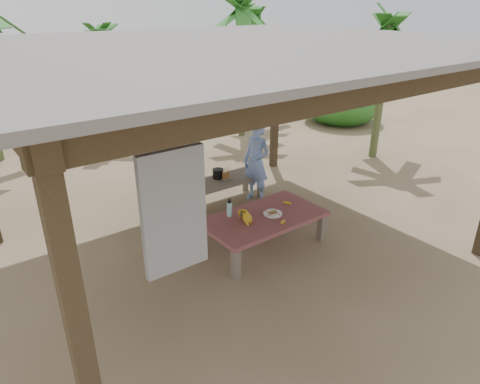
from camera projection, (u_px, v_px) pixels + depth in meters
ground at (232, 247)px, 6.44m from camera, size 80.00×80.00×0.00m
pavilion at (230, 55)px, 5.29m from camera, size 6.60×5.60×2.95m
work_table at (263, 220)px, 6.32m from camera, size 1.81×1.01×0.50m
bench at (206, 187)px, 7.54m from camera, size 2.21×0.63×0.45m
ripe_banana_bunch at (241, 216)px, 6.09m from camera, size 0.35×0.32×0.18m
plate at (273, 214)px, 6.32m from camera, size 0.28×0.28×0.04m
loose_banana_front at (283, 222)px, 6.08m from camera, size 0.17×0.12×0.04m
loose_banana_side at (287, 203)px, 6.65m from camera, size 0.13×0.14×0.04m
water_flask at (229, 209)px, 6.25m from camera, size 0.08×0.08×0.28m
green_banana_stalk at (189, 180)px, 7.27m from camera, size 0.29×0.29×0.33m
cooking_pot at (218, 174)px, 7.74m from camera, size 0.19×0.19×0.16m
skewer_rack at (226, 174)px, 7.64m from camera, size 0.18×0.08×0.24m
woman at (256, 162)px, 7.69m from camera, size 0.46×0.61×1.49m
banana_plant_ne at (242, 20)px, 10.65m from camera, size 1.80×1.80×3.45m
banana_plant_n at (102, 49)px, 10.42m from camera, size 1.80×1.80×2.80m
banana_plant_e at (388, 39)px, 9.15m from camera, size 1.80×1.80×3.13m
banana_plant_far at (254, 29)px, 12.25m from camera, size 1.80×1.80×3.17m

